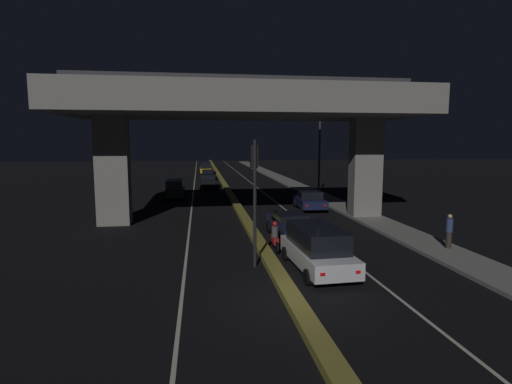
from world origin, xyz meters
TOP-DOWN VIEW (x-y plane):
  - ground_plane at (0.00, 0.00)m, footprint 200.00×200.00m
  - lane_line_left_inner at (-3.60, 35.00)m, footprint 0.12×126.00m
  - lane_line_right_inner at (3.60, 35.00)m, footprint 0.12×126.00m
  - median_divider at (0.00, 35.00)m, footprint 0.60×126.00m
  - sidewalk_right at (8.34, 28.00)m, footprint 2.30×126.00m
  - elevated_overpass at (0.00, 13.62)m, footprint 22.37×9.01m
  - traffic_light_left_of_median at (-0.70, 3.92)m, footprint 0.30×0.49m
  - street_lamp at (7.16, 21.73)m, footprint 2.66×0.32m
  - car_white_lead at (1.75, 3.05)m, footprint 2.21×4.83m
  - car_dark_blue_second at (1.89, 8.51)m, footprint 2.03×4.63m
  - car_dark_blue_third at (5.43, 17.25)m, footprint 2.18×4.12m
  - car_dark_green_lead_oncoming at (-5.17, 24.62)m, footprint 1.83×3.98m
  - car_black_second_oncoming at (-1.99, 32.97)m, footprint 1.88×4.69m
  - car_dark_green_third_oncoming at (-1.80, 42.72)m, footprint 2.01×4.88m
  - car_taxi_yellow_fourth_oncoming at (-1.96, 52.55)m, footprint 2.05×4.39m
  - motorcycle_red_filtering_near at (0.61, 6.25)m, footprint 0.33×1.84m
  - pedestrian_on_sidewalk at (8.77, 4.86)m, footprint 0.31×0.31m

SIDE VIEW (x-z plane):
  - ground_plane at x=0.00m, z-range 0.00..0.00m
  - lane_line_left_inner at x=-3.60m, z-range 0.00..0.00m
  - lane_line_right_inner at x=3.60m, z-range 0.00..0.00m
  - sidewalk_right at x=8.34m, z-range 0.00..0.16m
  - median_divider at x=0.00m, z-range 0.00..0.26m
  - motorcycle_red_filtering_near at x=0.61m, z-range -0.10..1.30m
  - car_dark_green_third_oncoming at x=-1.80m, z-range 0.03..1.40m
  - car_dark_blue_third at x=5.43m, z-range 0.00..1.45m
  - car_dark_blue_second at x=1.89m, z-range 0.04..1.42m
  - car_black_second_oncoming at x=-1.99m, z-range 0.03..1.58m
  - car_dark_green_lead_oncoming at x=-5.17m, z-range 0.05..1.82m
  - car_white_lead at x=1.75m, z-range 0.05..1.83m
  - pedestrian_on_sidewalk at x=8.77m, z-range 0.17..1.81m
  - car_taxi_yellow_fourth_oncoming at x=-1.96m, z-range 0.04..2.05m
  - traffic_light_left_of_median at x=-0.70m, z-range 0.95..6.23m
  - street_lamp at x=7.16m, z-range 0.79..9.74m
  - elevated_overpass at x=0.00m, z-range 2.62..12.03m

